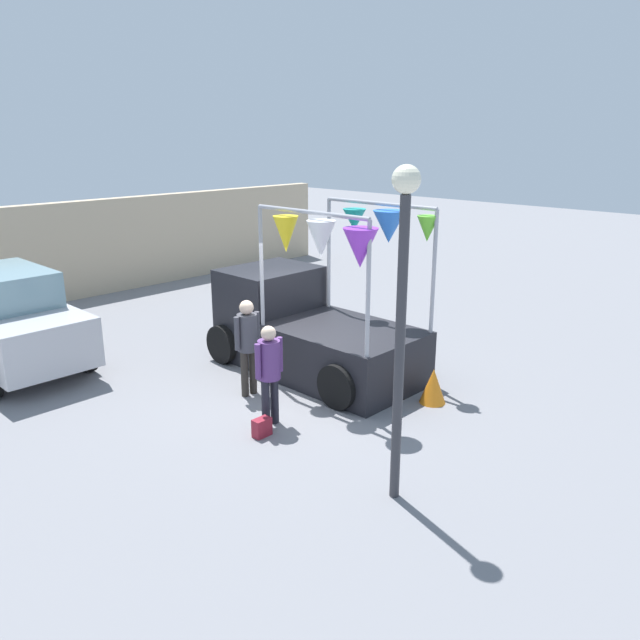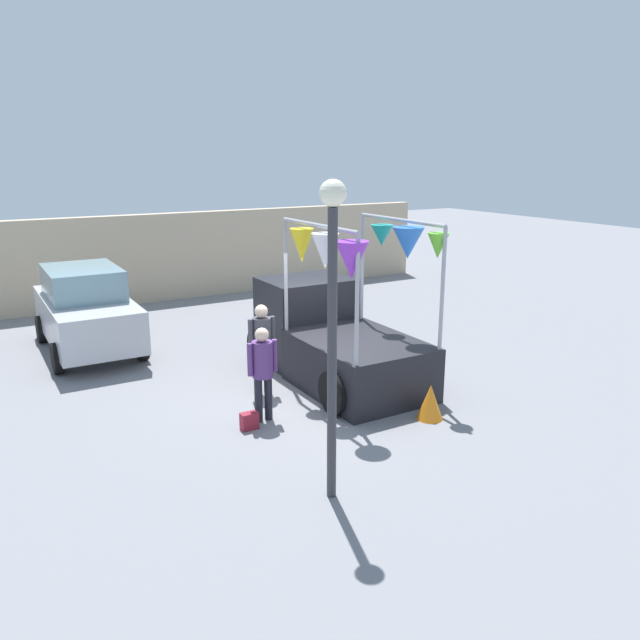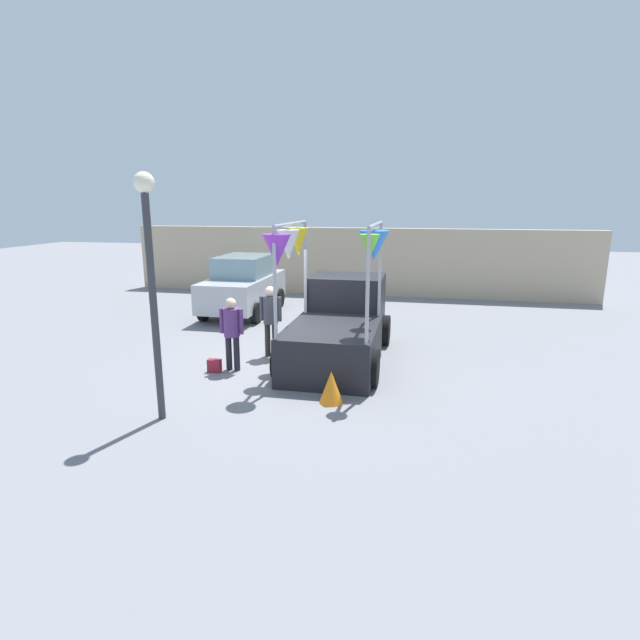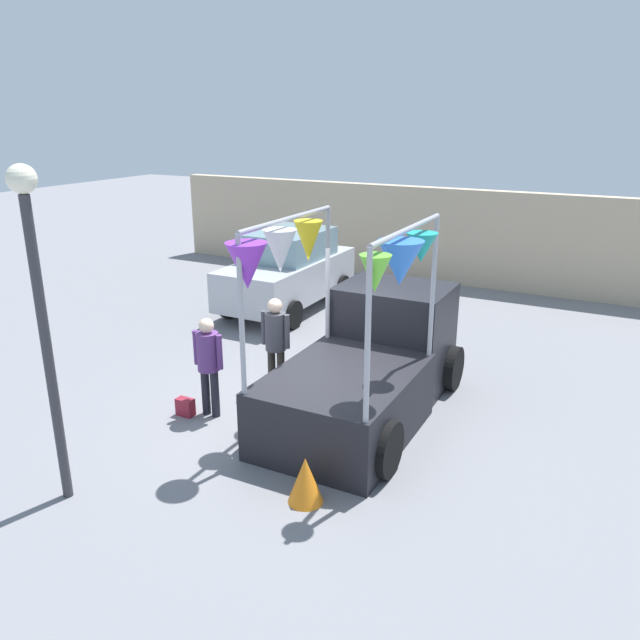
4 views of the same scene
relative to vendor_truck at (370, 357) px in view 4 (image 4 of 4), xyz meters
The scene contains 9 objects.
ground_plane 1.40m from the vendor_truck, 141.59° to the right, with size 60.00×60.00×0.00m, color slate.
vendor_truck is the anchor object (origin of this frame).
parked_car 5.65m from the vendor_truck, 133.25° to the left, with size 1.88×4.00×1.88m.
person_customer 2.51m from the vendor_truck, 147.51° to the right, with size 0.53×0.34×1.60m.
person_vendor 1.62m from the vendor_truck, behind, with size 0.53×0.34×1.68m.
handbag 3.00m from the vendor_truck, 147.89° to the right, with size 0.28×0.16×0.28m, color maroon.
street_lamp 4.91m from the vendor_truck, 121.05° to the right, with size 0.32×0.32×4.02m.
brick_boundary_wall 8.30m from the vendor_truck, 95.84° to the left, with size 18.00×0.36×2.60m, color tan.
folded_kite_bundle_tangerine 2.78m from the vendor_truck, 83.46° to the right, with size 0.44×0.44×0.60m, color orange.
Camera 4 is at (4.31, -7.75, 4.52)m, focal length 35.00 mm.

